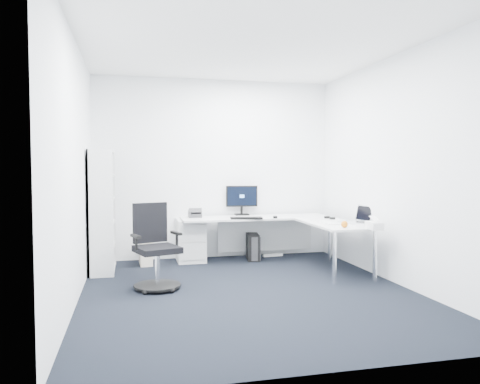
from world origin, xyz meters
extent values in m
plane|color=black|center=(0.00, 0.00, 0.00)|extent=(4.20, 4.20, 0.00)
plane|color=white|center=(0.00, 0.00, 2.70)|extent=(4.20, 4.20, 0.00)
cube|color=white|center=(0.00, 2.10, 1.35)|extent=(3.60, 0.02, 2.70)
cube|color=white|center=(0.00, -2.10, 1.35)|extent=(3.60, 0.02, 2.70)
cube|color=white|center=(-1.80, 0.00, 1.35)|extent=(0.02, 4.20, 2.70)
cube|color=white|center=(1.80, 0.00, 1.35)|extent=(0.02, 4.20, 2.70)
cube|color=silver|center=(-0.41, 1.85, 0.31)|extent=(0.40, 0.50, 0.62)
cube|color=black|center=(0.51, 1.74, 0.19)|extent=(0.23, 0.41, 0.38)
cube|color=beige|center=(-1.06, 1.75, 0.18)|extent=(0.18, 0.38, 0.35)
cube|color=silver|center=(0.87, 1.92, 0.02)|extent=(0.32, 0.09, 0.04)
cube|color=black|center=(0.34, 1.48, 0.65)|extent=(0.47, 0.22, 0.02)
cube|color=black|center=(0.77, 1.47, 0.66)|extent=(0.08, 0.10, 0.03)
cube|color=silver|center=(1.25, 0.73, 0.65)|extent=(0.15, 0.45, 0.01)
sphere|color=orange|center=(1.27, 0.26, 0.68)|extent=(0.08, 0.08, 0.08)
cube|color=silver|center=(1.54, 0.03, 0.69)|extent=(0.16, 0.27, 0.09)
camera|label=1|loc=(-1.26, -4.94, 1.38)|focal=35.00mm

